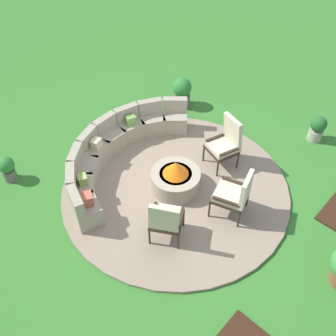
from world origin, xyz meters
TOP-DOWN VIEW (x-y plane):
  - ground_plane at (0.00, 0.00)m, footprint 24.00×24.00m
  - patio_circle at (0.00, 0.00)m, footprint 4.48×4.48m
  - fire_pit at (0.00, 0.00)m, footprint 0.97×0.97m
  - curved_stone_bench at (-0.29, 1.40)m, footprint 3.64×1.73m
  - lounge_chair_front_left at (-1.01, -0.69)m, footprint 0.74×0.74m
  - lounge_chair_front_right at (0.25, -1.20)m, footprint 0.73×0.75m
  - lounge_chair_back_left at (1.20, -0.27)m, footprint 0.70×0.69m
  - potted_plant_0 at (-2.08, 2.63)m, footprint 0.33×0.33m
  - potted_plant_1 at (2.21, 1.79)m, footprint 0.47×0.47m
  - potted_plant_3 at (3.28, -1.28)m, footprint 0.36×0.36m

SIDE VIEW (x-z plane):
  - ground_plane at x=0.00m, z-range 0.00..0.00m
  - patio_circle at x=0.00m, z-range 0.00..0.06m
  - fire_pit at x=0.00m, z-range -0.02..0.64m
  - potted_plant_0 at x=-2.08m, z-range 0.03..0.60m
  - potted_plant_3 at x=3.28m, z-range 0.02..0.63m
  - curved_stone_bench at x=-0.29m, z-range -0.02..0.74m
  - potted_plant_1 at x=2.21m, z-range 0.03..0.78m
  - lounge_chair_front_right at x=0.25m, z-range 0.09..1.09m
  - lounge_chair_front_left at x=-1.01m, z-range 0.09..1.12m
  - lounge_chair_back_left at x=1.20m, z-range 0.07..1.20m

